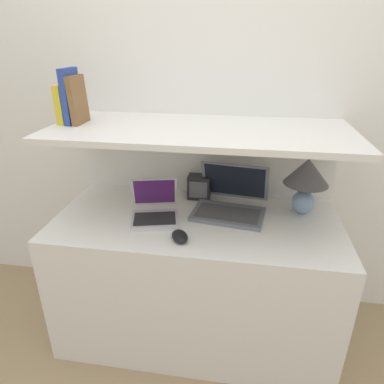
{
  "coord_description": "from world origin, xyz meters",
  "views": [
    {
      "loc": [
        0.22,
        -1.16,
        1.56
      ],
      "look_at": [
        -0.02,
        0.34,
        0.87
      ],
      "focal_mm": 32.0,
      "sensor_mm": 36.0,
      "label": 1
    }
  ],
  "objects_px": {
    "laptop_large": "(230,202)",
    "book_yellow": "(64,104)",
    "table_lamp": "(306,177)",
    "book_blue": "(71,96)",
    "laptop_small": "(155,210)",
    "computer_mouse": "(180,236)",
    "router_box": "(199,187)",
    "book_brown": "(78,100)"
  },
  "relations": [
    {
      "from": "table_lamp",
      "to": "router_box",
      "type": "xyz_separation_m",
      "value": [
        -0.55,
        0.1,
        -0.13
      ]
    },
    {
      "from": "router_box",
      "to": "book_yellow",
      "type": "relative_size",
      "value": 0.73
    },
    {
      "from": "router_box",
      "to": "book_blue",
      "type": "height_order",
      "value": "book_blue"
    },
    {
      "from": "book_yellow",
      "to": "book_brown",
      "type": "distance_m",
      "value": 0.08
    },
    {
      "from": "laptop_large",
      "to": "table_lamp",
      "type": "bearing_deg",
      "value": 6.37
    },
    {
      "from": "book_yellow",
      "to": "book_brown",
      "type": "relative_size",
      "value": 0.81
    },
    {
      "from": "laptop_small",
      "to": "computer_mouse",
      "type": "xyz_separation_m",
      "value": [
        0.16,
        -0.18,
        -0.02
      ]
    },
    {
      "from": "router_box",
      "to": "book_blue",
      "type": "relative_size",
      "value": 0.52
    },
    {
      "from": "table_lamp",
      "to": "computer_mouse",
      "type": "bearing_deg",
      "value": -148.3
    },
    {
      "from": "computer_mouse",
      "to": "book_yellow",
      "type": "bearing_deg",
      "value": 155.71
    },
    {
      "from": "laptop_small",
      "to": "book_brown",
      "type": "bearing_deg",
      "value": 166.07
    },
    {
      "from": "laptop_small",
      "to": "book_yellow",
      "type": "xyz_separation_m",
      "value": [
        -0.46,
        0.09,
        0.49
      ]
    },
    {
      "from": "book_blue",
      "to": "book_brown",
      "type": "xyz_separation_m",
      "value": [
        0.03,
        0.0,
        -0.02
      ]
    },
    {
      "from": "router_box",
      "to": "book_yellow",
      "type": "bearing_deg",
      "value": -164.74
    },
    {
      "from": "laptop_large",
      "to": "router_box",
      "type": "height_order",
      "value": "laptop_large"
    },
    {
      "from": "laptop_large",
      "to": "laptop_small",
      "type": "relative_size",
      "value": 1.32
    },
    {
      "from": "book_yellow",
      "to": "router_box",
      "type": "bearing_deg",
      "value": 15.26
    },
    {
      "from": "laptop_large",
      "to": "laptop_small",
      "type": "bearing_deg",
      "value": -160.79
    },
    {
      "from": "book_yellow",
      "to": "laptop_small",
      "type": "bearing_deg",
      "value": -11.73
    },
    {
      "from": "book_yellow",
      "to": "book_brown",
      "type": "bearing_deg",
      "value": 0.0
    },
    {
      "from": "table_lamp",
      "to": "laptop_large",
      "type": "relative_size",
      "value": 0.74
    },
    {
      "from": "laptop_small",
      "to": "computer_mouse",
      "type": "relative_size",
      "value": 2.36
    },
    {
      "from": "laptop_large",
      "to": "book_blue",
      "type": "xyz_separation_m",
      "value": [
        -0.78,
        -0.03,
        0.52
      ]
    },
    {
      "from": "table_lamp",
      "to": "laptop_small",
      "type": "xyz_separation_m",
      "value": [
        -0.74,
        -0.17,
        -0.16
      ]
    },
    {
      "from": "router_box",
      "to": "book_yellow",
      "type": "height_order",
      "value": "book_yellow"
    },
    {
      "from": "book_brown",
      "to": "book_blue",
      "type": "bearing_deg",
      "value": -180.0
    },
    {
      "from": "laptop_small",
      "to": "book_brown",
      "type": "distance_m",
      "value": 0.65
    },
    {
      "from": "laptop_large",
      "to": "book_blue",
      "type": "bearing_deg",
      "value": -177.51
    },
    {
      "from": "table_lamp",
      "to": "book_blue",
      "type": "relative_size",
      "value": 1.15
    },
    {
      "from": "computer_mouse",
      "to": "book_brown",
      "type": "xyz_separation_m",
      "value": [
        -0.54,
        0.28,
        0.54
      ]
    },
    {
      "from": "router_box",
      "to": "book_brown",
      "type": "relative_size",
      "value": 0.59
    },
    {
      "from": "laptop_small",
      "to": "book_blue",
      "type": "distance_m",
      "value": 0.68
    },
    {
      "from": "laptop_small",
      "to": "book_blue",
      "type": "bearing_deg",
      "value": 167.13
    },
    {
      "from": "table_lamp",
      "to": "laptop_large",
      "type": "distance_m",
      "value": 0.4
    },
    {
      "from": "computer_mouse",
      "to": "router_box",
      "type": "height_order",
      "value": "router_box"
    },
    {
      "from": "laptop_large",
      "to": "book_yellow",
      "type": "distance_m",
      "value": 0.96
    },
    {
      "from": "table_lamp",
      "to": "laptop_small",
      "type": "height_order",
      "value": "table_lamp"
    },
    {
      "from": "table_lamp",
      "to": "book_yellow",
      "type": "distance_m",
      "value": 1.24
    },
    {
      "from": "book_blue",
      "to": "book_brown",
      "type": "relative_size",
      "value": 1.14
    },
    {
      "from": "laptop_large",
      "to": "computer_mouse",
      "type": "relative_size",
      "value": 3.1
    },
    {
      "from": "book_brown",
      "to": "computer_mouse",
      "type": "bearing_deg",
      "value": -27.14
    },
    {
      "from": "computer_mouse",
      "to": "table_lamp",
      "type": "bearing_deg",
      "value": 31.7
    }
  ]
}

